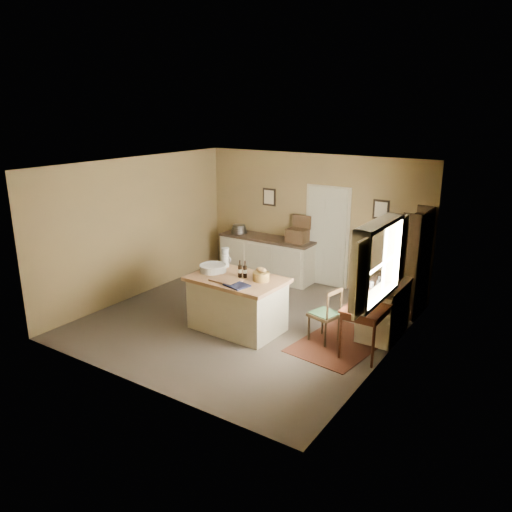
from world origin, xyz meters
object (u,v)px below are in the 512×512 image
at_px(desk_chair, 324,315).
at_px(work_island, 237,302).
at_px(right_cabinet, 384,309).
at_px(shelving_unit, 418,263).
at_px(sideboard, 267,256).
at_px(writing_desk, 369,310).

bearing_deg(desk_chair, work_island, -151.04).
bearing_deg(work_island, right_cabinet, 29.60).
xyz_separation_m(right_cabinet, shelving_unit, (0.15, 1.22, 0.49)).
bearing_deg(sideboard, desk_chair, -41.62).
relative_size(right_cabinet, shelving_unit, 0.55).
height_order(desk_chair, right_cabinet, right_cabinet).
distance_m(sideboard, desk_chair, 3.22).
relative_size(work_island, writing_desk, 1.66).
bearing_deg(writing_desk, sideboard, 146.00).
height_order(work_island, right_cabinet, work_island).
distance_m(writing_desk, desk_chair, 0.75).
distance_m(work_island, sideboard, 2.72).
bearing_deg(work_island, sideboard, 113.44).
distance_m(writing_desk, right_cabinet, 0.71).
bearing_deg(desk_chair, right_cabinet, 58.54).
bearing_deg(right_cabinet, work_island, -152.42).
relative_size(desk_chair, shelving_unit, 0.47).
height_order(work_island, sideboard, work_island).
xyz_separation_m(work_island, shelving_unit, (2.27, 2.33, 0.47)).
distance_m(work_island, shelving_unit, 3.29).
bearing_deg(writing_desk, shelving_unit, 85.48).
height_order(writing_desk, right_cabinet, right_cabinet).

